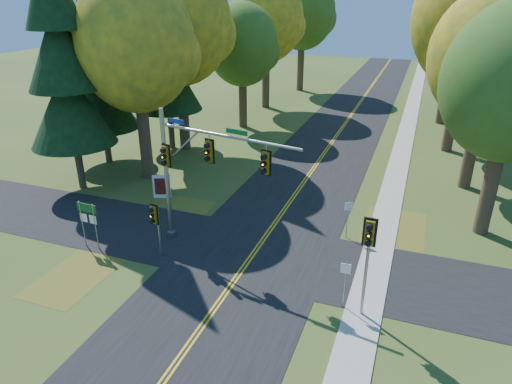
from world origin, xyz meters
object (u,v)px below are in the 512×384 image
(east_signal_pole, at_px, (369,244))
(route_sign_cluster, at_px, (88,216))
(info_kiosk, at_px, (162,187))
(traffic_mast, at_px, (195,165))

(east_signal_pole, xyz_separation_m, route_sign_cluster, (-14.61, 0.81, -1.77))
(east_signal_pole, bearing_deg, info_kiosk, 152.96)
(traffic_mast, height_order, info_kiosk, traffic_mast)
(traffic_mast, bearing_deg, east_signal_pole, -7.01)
(route_sign_cluster, relative_size, info_kiosk, 1.67)
(traffic_mast, xyz_separation_m, route_sign_cluster, (-5.44, -2.10, -2.89))
(traffic_mast, distance_m, east_signal_pole, 9.68)
(traffic_mast, relative_size, info_kiosk, 5.04)
(east_signal_pole, distance_m, info_kiosk, 16.60)
(east_signal_pole, bearing_deg, route_sign_cluster, 178.12)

